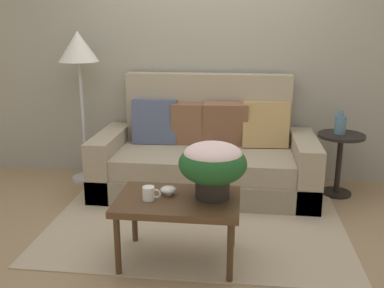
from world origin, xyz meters
TOP-DOWN VIEW (x-y plane):
  - ground_plane at (0.00, 0.00)m, footprint 14.00×14.00m
  - wall_back at (0.00, 1.20)m, footprint 6.40×0.12m
  - area_rug at (0.00, -0.04)m, footprint 2.44×1.77m
  - couch at (0.00, 0.72)m, footprint 2.13×0.94m
  - coffee_table at (-0.07, -0.67)m, footprint 0.85×0.56m
  - side_table at (1.30, 0.74)m, footprint 0.44×0.44m
  - floor_lamp at (-1.30, 0.86)m, footprint 0.40×0.40m
  - potted_plant at (0.17, -0.62)m, footprint 0.47×0.47m
  - coffee_mug at (-0.26, -0.71)m, footprint 0.13×0.08m
  - snack_bowl at (-0.14, -0.61)m, footprint 0.11×0.11m
  - table_vase at (1.29, 0.76)m, footprint 0.11×0.11m

SIDE VIEW (x-z plane):
  - ground_plane at x=0.00m, z-range 0.00..0.00m
  - area_rug at x=0.00m, z-range 0.00..0.01m
  - couch at x=0.00m, z-range -0.23..0.91m
  - side_table at x=1.30m, z-range 0.12..0.73m
  - coffee_table at x=-0.07m, z-range 0.19..0.66m
  - snack_bowl at x=-0.14m, z-range 0.48..0.54m
  - coffee_mug at x=-0.26m, z-range 0.48..0.57m
  - table_vase at x=1.29m, z-range 0.59..0.82m
  - potted_plant at x=0.17m, z-range 0.53..0.92m
  - floor_lamp at x=-1.30m, z-range 0.54..2.10m
  - wall_back at x=0.00m, z-range 0.00..2.91m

